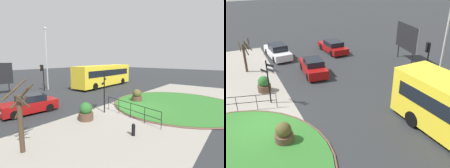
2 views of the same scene
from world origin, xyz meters
The scene contains 13 objects.
ground centered at (0.00, 0.00, 0.00)m, with size 120.00×120.00×0.00m, color #282B2D.
sidewalk_paving centered at (0.00, -1.70, 0.01)m, with size 32.00×8.59×0.02m, color gray.
signpost_directional centered at (-2.50, 1.17, 1.90)m, with size 1.29×0.73×3.21m.
railing_grass_edge centered at (-2.31, -1.10, 0.71)m, with size 1.25×5.06×1.10m.
car_near_lane centered at (-11.84, 3.76, 0.66)m, with size 4.63×2.10×1.46m.
car_far_lane centered at (-11.05, 9.73, 0.61)m, with size 4.27×2.01×1.28m.
car_trailing centered at (-6.16, 5.66, 0.67)m, with size 4.20×2.10×1.44m.
traffic_light_near centered at (-0.63, 13.31, 2.50)m, with size 0.48×0.32×3.40m.
lamppost_tall centered at (0.39, 13.81, 4.42)m, with size 0.32×0.32×8.24m.
billboard_left centered at (-5.36, 15.09, 2.40)m, with size 3.61×0.62×3.70m.
planter_near_signpost centered at (2.14, 0.97, 0.55)m, with size 1.03×1.03×1.23m.
planter_kerbside centered at (-4.55, 1.07, 0.56)m, with size 1.01×1.01×1.24m.
street_tree_bare centered at (-9.10, 0.38, 1.67)m, with size 1.23×1.11×3.28m.
Camera 2 is at (13.48, -1.02, 8.94)m, focal length 40.14 mm.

